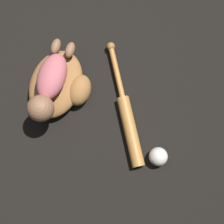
{
  "coord_description": "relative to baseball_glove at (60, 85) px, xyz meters",
  "views": [
    {
      "loc": [
        0.44,
        0.22,
        1.35
      ],
      "look_at": [
        0.12,
        0.25,
        0.08
      ],
      "focal_mm": 50.0,
      "sensor_mm": 36.0,
      "label": 1
    }
  ],
  "objects": [
    {
      "name": "baby_figure",
      "position": [
        0.03,
        -0.03,
        0.1
      ],
      "size": [
        0.37,
        0.21,
        0.11
      ],
      "color": "#D16670",
      "rests_on": "baseball_glove"
    },
    {
      "name": "baseball",
      "position": [
        0.35,
        0.39,
        -0.01
      ],
      "size": [
        0.08,
        0.08,
        0.08
      ],
      "color": "white",
      "rests_on": "ground"
    },
    {
      "name": "baseball_glove",
      "position": [
        0.0,
        0.0,
        0.0
      ],
      "size": [
        0.38,
        0.34,
        0.1
      ],
      "color": "#A8703D",
      "rests_on": "ground"
    },
    {
      "name": "ground_plane",
      "position": [
        0.03,
        -0.04,
        -0.05
      ],
      "size": [
        6.0,
        6.0,
        0.0
      ],
      "primitive_type": "plane",
      "color": "black"
    },
    {
      "name": "baseball_bat",
      "position": [
        0.17,
        0.28,
        -0.02
      ],
      "size": [
        0.58,
        0.11,
        0.06
      ],
      "color": "#C6843D",
      "rests_on": "ground"
    }
  ]
}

